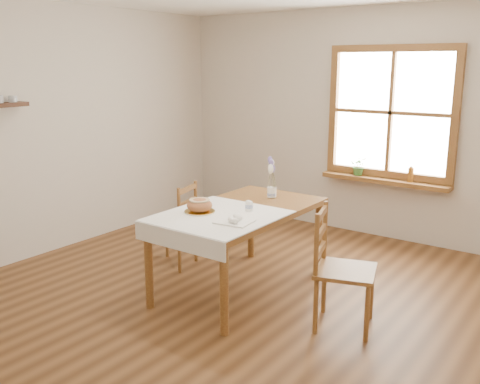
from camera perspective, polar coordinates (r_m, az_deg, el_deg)
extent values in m
plane|color=brown|center=(4.69, -2.19, -11.47)|extent=(5.00, 5.00, 0.00)
cube|color=beige|center=(6.44, 11.63, 7.23)|extent=(4.50, 0.10, 2.60)
cube|color=beige|center=(5.95, -19.77, 6.20)|extent=(0.10, 5.00, 2.60)
cube|color=olive|center=(6.18, 16.21, 14.53)|extent=(1.46, 0.08, 0.08)
cube|color=olive|center=(6.30, 15.39, 1.89)|extent=(1.46, 0.08, 0.08)
cube|color=olive|center=(6.47, 10.00, 8.66)|extent=(0.08, 0.08, 1.30)
cube|color=olive|center=(6.00, 22.02, 7.51)|extent=(0.08, 0.08, 1.30)
cube|color=olive|center=(6.20, 15.79, 8.15)|extent=(0.04, 0.06, 1.30)
cube|color=olive|center=(6.20, 15.79, 8.15)|extent=(1.30, 0.06, 0.04)
cube|color=white|center=(6.23, 15.89, 8.17)|extent=(1.30, 0.01, 1.30)
cube|color=olive|center=(6.25, 15.15, 1.18)|extent=(1.46, 0.20, 0.05)
cylinder|color=#B2B7BC|center=(5.55, -24.24, 9.02)|extent=(0.06, 0.06, 0.07)
cylinder|color=#B2B7BC|center=(5.61, -23.08, 9.11)|extent=(0.08, 0.08, 0.06)
cube|color=olive|center=(4.66, 0.00, -2.09)|extent=(0.90, 1.60, 0.05)
cylinder|color=olive|center=(4.49, -9.70, -7.96)|extent=(0.07, 0.07, 0.70)
cylinder|color=olive|center=(4.01, -1.70, -10.49)|extent=(0.07, 0.07, 0.70)
cylinder|color=olive|center=(5.56, 1.20, -3.50)|extent=(0.07, 0.07, 0.70)
cylinder|color=olive|center=(5.18, 8.35, -4.95)|extent=(0.07, 0.07, 0.70)
cube|color=silver|center=(4.42, -2.31, -2.58)|extent=(0.91, 0.99, 0.01)
cylinder|color=silver|center=(4.52, -4.32, -2.10)|extent=(0.27, 0.27, 0.01)
ellipsoid|color=#AC673D|center=(4.50, -4.34, -1.29)|extent=(0.21, 0.21, 0.12)
cube|color=silver|center=(4.22, -0.62, -3.18)|extent=(0.30, 0.26, 0.01)
cylinder|color=silver|center=(4.53, 0.88, -1.45)|extent=(0.06, 0.06, 0.10)
cylinder|color=silver|center=(4.55, 1.09, -1.46)|extent=(0.05, 0.05, 0.09)
cylinder|color=silver|center=(5.02, 3.41, -0.11)|extent=(0.10, 0.10, 0.09)
imported|color=#3D722D|center=(6.35, 12.58, 2.51)|extent=(0.25, 0.26, 0.17)
cylinder|color=#96591B|center=(6.14, 17.75, 1.85)|extent=(0.08, 0.08, 0.17)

